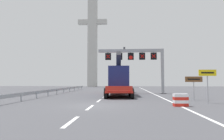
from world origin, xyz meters
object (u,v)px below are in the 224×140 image
at_px(tourist_info_sign_brown, 194,82).
at_px(bridge_pylon_distant, 93,33).
at_px(exit_sign_yellow, 207,78).
at_px(crash_barrier_striped, 181,100).
at_px(overhead_lane_gantry, 139,58).
at_px(heavy_haul_truck_red, 118,80).

relative_size(tourist_info_sign_brown, bridge_pylon_distant, 0.07).
distance_m(tourist_info_sign_brown, bridge_pylon_distant, 47.71).
distance_m(exit_sign_yellow, tourist_info_sign_brown, 2.74).
distance_m(crash_barrier_striped, bridge_pylon_distant, 51.74).
bearing_deg(overhead_lane_gantry, heavy_haul_truck_red, -150.07).
bearing_deg(overhead_lane_gantry, bridge_pylon_distant, 110.61).
bearing_deg(heavy_haul_truck_red, exit_sign_yellow, -54.85).
distance_m(heavy_haul_truck_red, tourist_info_sign_brown, 11.11).
bearing_deg(bridge_pylon_distant, tourist_info_sign_brown, -68.50).
height_order(overhead_lane_gantry, bridge_pylon_distant, bridge_pylon_distant).
xyz_separation_m(overhead_lane_gantry, exit_sign_yellow, (4.71, -12.64, -3.11)).
distance_m(overhead_lane_gantry, heavy_haul_truck_red, 4.69).
bearing_deg(tourist_info_sign_brown, bridge_pylon_distant, 111.50).
bearing_deg(exit_sign_yellow, overhead_lane_gantry, 110.44).
relative_size(exit_sign_yellow, bridge_pylon_distant, 0.08).
bearing_deg(tourist_info_sign_brown, exit_sign_yellow, -85.35).
bearing_deg(crash_barrier_striped, overhead_lane_gantry, 97.35).
xyz_separation_m(exit_sign_yellow, tourist_info_sign_brown, (-0.22, 2.71, -0.35)).
bearing_deg(overhead_lane_gantry, exit_sign_yellow, -69.56).
distance_m(overhead_lane_gantry, crash_barrier_striped, 15.71).
xyz_separation_m(exit_sign_yellow, crash_barrier_striped, (-2.79, -2.22, -1.62)).
bearing_deg(tourist_info_sign_brown, overhead_lane_gantry, 114.33).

